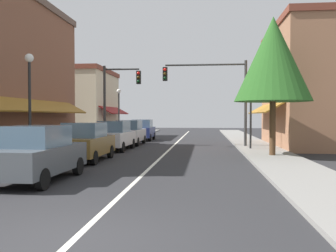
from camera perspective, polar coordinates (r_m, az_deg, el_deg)
ground_plane at (r=23.97m, az=0.51°, el=-3.39°), size 80.00×80.00×0.00m
sidewalk_left at (r=25.07m, az=-12.13°, el=-3.07°), size 2.60×56.00×0.12m
sidewalk_right at (r=24.10m, az=13.67°, el=-3.26°), size 2.60×56.00×0.12m
lane_center_stripe at (r=23.97m, az=0.51°, el=-3.38°), size 0.14×52.00×0.01m
storefront_right_block at (r=26.75m, az=20.64°, el=5.79°), size 5.75×10.20×8.17m
storefront_far_left at (r=35.81m, az=-13.57°, el=3.34°), size 7.02×8.20×6.40m
parked_car_nearest_left at (r=12.37m, az=-19.48°, el=-4.06°), size 1.86×4.14×1.77m
parked_car_second_left at (r=17.29m, az=-12.61°, el=-2.43°), size 1.79×4.10×1.77m
parked_car_third_left at (r=22.46m, az=-8.24°, el=-1.49°), size 1.85×4.14×1.77m
parked_car_far_left at (r=26.45m, az=-5.95°, el=-1.02°), size 1.79×4.11×1.77m
parked_car_distant_left at (r=31.17m, az=-3.95°, el=-0.62°), size 1.85×4.14×1.77m
traffic_signal_mast_arm at (r=24.37m, az=7.45°, el=5.87°), size 5.48×0.50×5.67m
traffic_signal_left_corner at (r=25.87m, az=-7.99°, el=5.02°), size 2.69×0.50×5.55m
street_lamp_left_near at (r=16.35m, az=-20.62°, el=5.23°), size 0.36×0.36×4.65m
street_lamp_right_mid at (r=22.67m, az=12.68°, el=4.05°), size 0.36×0.36×4.51m
street_lamp_left_far at (r=30.63m, az=-7.61°, el=3.18°), size 0.36×0.36×4.29m
tree_right_near at (r=19.28m, az=15.94°, el=9.89°), size 3.82×3.82×7.00m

